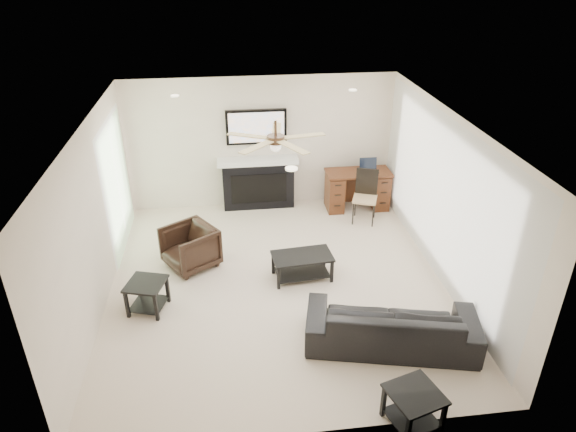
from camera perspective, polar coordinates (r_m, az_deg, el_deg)
The scene contains 10 objects.
room_shell at distance 7.12m, azimuth 0.18°, elevation 4.25°, with size 5.50×5.54×2.52m.
sofa at distance 6.74m, azimuth 11.44°, elevation -11.66°, with size 2.14×0.84×0.63m, color black.
armchair at distance 8.21m, azimuth -10.83°, elevation -3.44°, with size 0.72×0.74×0.68m, color black.
coffee_table at distance 7.86m, azimuth 1.58°, elevation -5.62°, with size 0.90×0.50×0.40m, color black.
end_table_near at distance 5.91m, azimuth 13.71°, elevation -20.07°, with size 0.52×0.52×0.45m, color black.
end_table_left at distance 7.47m, azimuth -15.34°, elevation -8.57°, with size 0.50×0.50×0.45m, color black.
fireplace_unit at distance 9.68m, azimuth -3.38°, elevation 6.11°, with size 1.52×0.34×1.91m, color black.
desk at distance 9.94m, azimuth 7.70°, elevation 2.89°, with size 1.22×0.56×0.76m, color #442111.
desk_chair at distance 9.42m, azimuth 8.55°, elevation 2.06°, with size 0.42×0.44×0.97m, color black.
laptop at distance 9.78m, azimuth 9.05°, elevation 5.53°, with size 0.33×0.24×0.23m, color black.
Camera 1 is at (-0.65, -6.39, 4.55)m, focal length 32.00 mm.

